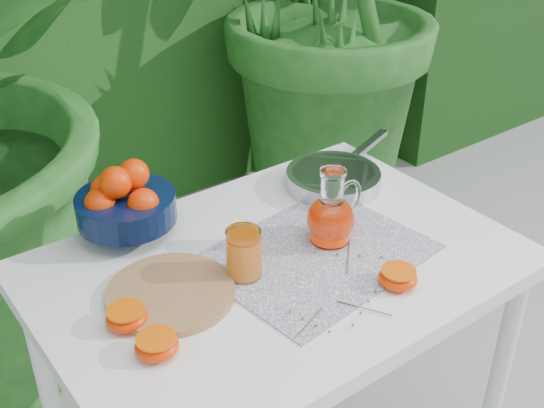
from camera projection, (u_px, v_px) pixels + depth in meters
white_table at (277, 291)px, 1.49m from camera, size 1.00×0.70×0.75m
placemat at (316, 254)px, 1.46m from camera, size 0.50×0.41×0.00m
cutting_board at (171, 293)px, 1.34m from camera, size 0.30×0.30×0.02m
fruit_bowl at (125, 202)px, 1.50m from camera, size 0.29×0.29×0.17m
juice_pitcher at (331, 217)px, 1.48m from camera, size 0.16×0.12×0.18m
juice_tumbler at (244, 254)px, 1.37m from camera, size 0.09×0.09×0.11m
saute_pan at (334, 178)px, 1.71m from camera, size 0.43×0.30×0.04m
orange_halves at (233, 312)px, 1.27m from camera, size 0.58×0.30×0.04m
thyme_sprigs at (342, 292)px, 1.34m from camera, size 0.31×0.25×0.01m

